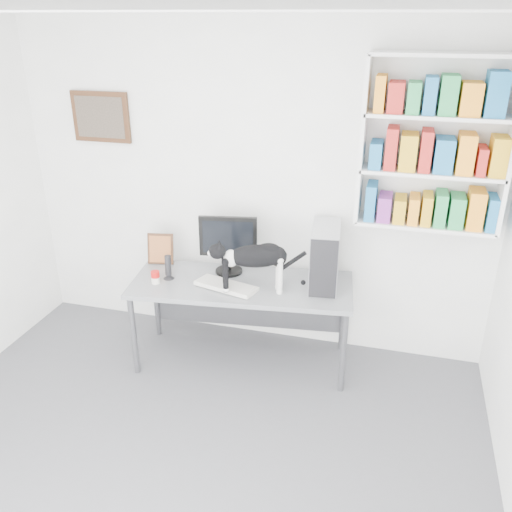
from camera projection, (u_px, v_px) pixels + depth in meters
name	position (u px, v px, depth m)	size (l,w,h in m)	color
room	(142.00, 304.00, 2.74)	(4.01, 4.01, 2.70)	#4D4D52
bookshelf	(434.00, 145.00, 3.83)	(1.03, 0.28, 1.24)	silver
wall_art	(101.00, 117.00, 4.56)	(0.52, 0.04, 0.42)	#4A2917
desk	(242.00, 322.00, 4.47)	(1.76, 0.68, 0.73)	gray
monitor	(228.00, 244.00, 4.40)	(0.47, 0.22, 0.50)	black
keyboard	(226.00, 286.00, 4.23)	(0.49, 0.19, 0.04)	silver
pc_tower	(325.00, 256.00, 4.21)	(0.21, 0.48, 0.48)	#A2A2A6
speaker	(168.00, 267.00, 4.35)	(0.09, 0.09, 0.21)	black
leaning_print	(160.00, 248.00, 4.61)	(0.22, 0.09, 0.27)	#4A2917
soup_can	(155.00, 277.00, 4.30)	(0.07, 0.07, 0.10)	red
cat	(255.00, 268.00, 4.09)	(0.67, 0.18, 0.41)	black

